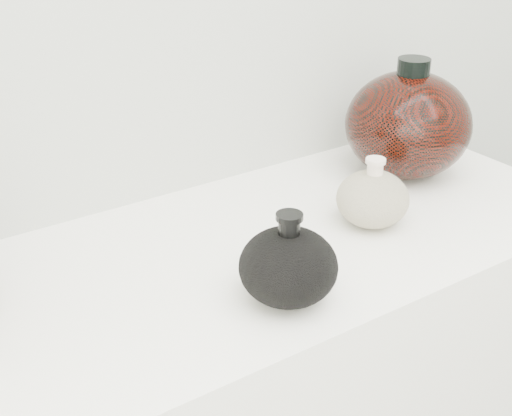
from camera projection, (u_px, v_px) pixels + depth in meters
black_gourd_vase at (288, 266)px, 0.97m from camera, size 0.15×0.15×0.13m
cream_gourd_vase at (373, 198)px, 1.17m from camera, size 0.15×0.15×0.12m
right_round_pot at (408, 124)px, 1.33m from camera, size 0.31×0.31×0.23m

